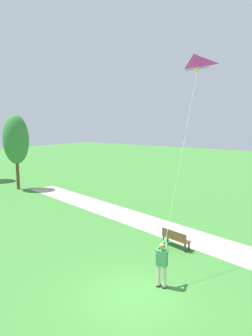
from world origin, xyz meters
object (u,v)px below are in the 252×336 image
at_px(person_kite_flyer, 162,261).
at_px(park_bench_near_walkway, 175,238).
at_px(flying_kite, 194,65).
at_px(tree_behind_path, 16,140).

distance_m(person_kite_flyer, park_bench_near_walkway, 3.91).
distance_m(flying_kite, park_bench_near_walkway, 8.22).
relative_size(flying_kite, park_bench_near_walkway, 4.72).
height_order(person_kite_flyer, flying_kite, flying_kite).
xyz_separation_m(person_kite_flyer, flying_kite, (3.94, 0.79, 7.66)).
distance_m(person_kite_flyer, tree_behind_path, 20.93).
bearing_deg(person_kite_flyer, tree_behind_path, 69.93).
distance_m(person_kite_flyer, flying_kite, 8.65).
height_order(person_kite_flyer, park_bench_near_walkway, person_kite_flyer).
bearing_deg(flying_kite, tree_behind_path, 80.40).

